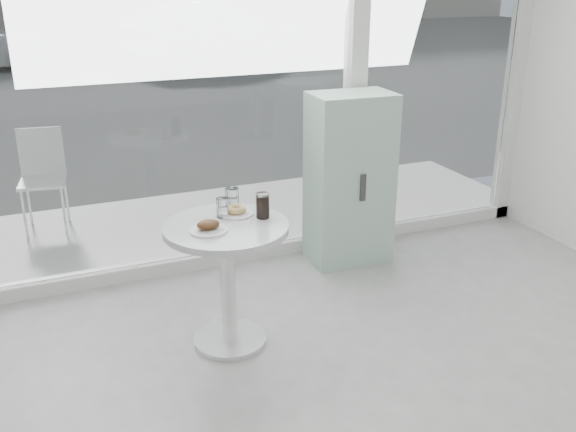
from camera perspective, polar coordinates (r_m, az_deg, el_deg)
name	(u,v)px	position (r m, az deg, el deg)	size (l,w,h in m)	color
storefront	(252,33)	(4.64, -3.21, 15.96)	(5.00, 0.14, 3.00)	silver
main_table	(227,260)	(3.74, -5.44, -3.90)	(0.72, 0.72, 0.77)	silver
patio_deck	(218,221)	(5.75, -6.25, -0.41)	(5.60, 1.60, 0.05)	silver
street	(77,58)	(17.54, -18.22, 13.20)	(40.00, 24.00, 0.00)	#3A3A3A
mint_cabinet	(349,179)	(4.84, 5.48, 3.26)	(0.62, 0.43, 1.30)	#91B9A4
patio_chair	(42,173)	(5.77, -21.00, 3.61)	(0.41, 0.41, 0.84)	silver
car_silver	(214,34)	(15.45, -6.59, 15.79)	(1.50, 4.31, 1.42)	#9D9FA4
plate_fritter	(209,227)	(3.57, -7.06, -0.96)	(0.21, 0.21, 0.07)	white
plate_donut	(236,211)	(3.79, -4.63, 0.41)	(0.20, 0.20, 0.05)	white
water_tumbler_a	(222,209)	(3.76, -5.86, 0.66)	(0.07, 0.07, 0.11)	white
water_tumbler_b	(232,200)	(3.87, -4.99, 1.45)	(0.08, 0.08, 0.13)	white
cola_glass	(263,206)	(3.72, -2.26, 0.88)	(0.08, 0.08, 0.15)	white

